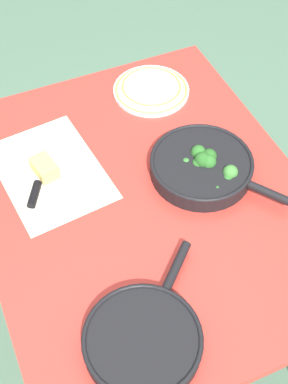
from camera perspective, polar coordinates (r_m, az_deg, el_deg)
name	(u,v)px	position (r m, az deg, el deg)	size (l,w,h in m)	color
ground_plane	(144,312)	(2.12, 0.00, -12.69)	(14.00, 14.00, 0.00)	#51755B
dining_table_red	(144,214)	(1.57, 0.00, -2.33)	(1.13, 0.90, 0.72)	red
skillet_broccoli	(203,165)	(1.55, 6.28, 2.83)	(0.38, 0.32, 0.08)	black
skillet_eggs	(143,340)	(1.26, -0.09, -15.49)	(0.34, 0.35, 0.05)	black
parchment_sheet	(50,171)	(1.59, -9.96, 2.19)	(0.41, 0.32, 0.00)	beige
grater_knife	(38,183)	(1.55, -11.21, 0.99)	(0.23, 0.15, 0.02)	silver
cheese_block	(45,168)	(1.57, -10.56, 2.54)	(0.09, 0.07, 0.05)	#EACC66
dinner_plate_stack	(151,89)	(1.80, 0.77, 10.95)	(0.25, 0.25, 0.03)	white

